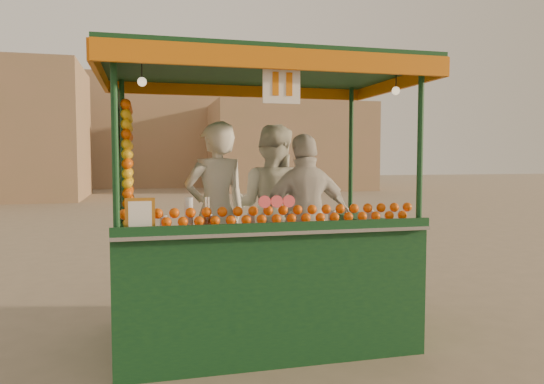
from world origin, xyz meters
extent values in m
plane|color=#746652|center=(0.00, 0.00, 0.00)|extent=(90.00, 90.00, 0.00)
cube|color=#967055|center=(7.00, 24.00, 2.50)|extent=(9.00, 6.00, 5.00)
cube|color=#967055|center=(-2.00, 30.00, 3.50)|extent=(14.00, 7.00, 7.00)
cube|color=#0D321B|center=(-0.24, -0.12, 0.16)|extent=(2.82, 1.74, 0.33)
cylinder|color=black|center=(-1.21, -0.12, 0.20)|extent=(0.39, 0.11, 0.39)
cylinder|color=black|center=(0.74, -0.12, 0.20)|extent=(0.39, 0.11, 0.39)
cube|color=#0D321B|center=(-0.24, -0.83, 0.76)|extent=(2.82, 0.33, 0.87)
cube|color=#0D321B|center=(-1.49, -0.01, 0.76)|extent=(0.33, 1.41, 0.87)
cube|color=#0D321B|center=(1.01, -0.01, 0.76)|extent=(0.33, 1.41, 0.87)
cube|color=#B2B2B7|center=(-0.24, -0.80, 1.21)|extent=(2.82, 0.50, 0.03)
cylinder|color=#0D321B|center=(-1.59, -0.94, 1.95)|extent=(0.05, 0.05, 1.52)
cylinder|color=#0D321B|center=(1.12, -0.94, 1.95)|extent=(0.05, 0.05, 1.52)
cylinder|color=#0D321B|center=(-1.59, 0.69, 1.95)|extent=(0.05, 0.05, 1.52)
cylinder|color=#0D321B|center=(1.12, 0.69, 1.95)|extent=(0.05, 0.05, 1.52)
cube|color=#0D321B|center=(-0.24, -0.12, 2.76)|extent=(3.04, 1.95, 0.09)
cube|color=#CE670B|center=(-0.24, -1.10, 2.67)|extent=(3.04, 0.04, 0.17)
cube|color=#CE670B|center=(-0.24, 0.86, 2.67)|extent=(3.04, 0.04, 0.17)
cube|color=#CE670B|center=(-1.76, -0.12, 2.67)|extent=(0.04, 1.95, 0.17)
cube|color=#CE670B|center=(1.28, -0.12, 2.67)|extent=(0.04, 1.95, 0.17)
cylinder|color=#FF4D56|center=(-0.26, -0.94, 1.48)|extent=(0.11, 0.03, 0.11)
cube|color=orange|center=(-1.41, -0.94, 1.38)|extent=(0.24, 0.02, 0.30)
cube|color=white|center=(-0.24, -1.01, 2.48)|extent=(0.33, 0.02, 0.33)
sphere|color=#FFE5B2|center=(-1.38, -0.86, 2.48)|extent=(0.08, 0.08, 0.08)
sphere|color=#FFE5B2|center=(0.90, -0.86, 2.48)|extent=(0.08, 0.08, 0.08)
imported|color=silver|center=(-0.64, 0.14, 1.28)|extent=(0.79, 0.63, 1.91)
imported|color=silver|center=(0.07, 0.52, 1.28)|extent=(1.17, 1.11, 1.91)
imported|color=silver|center=(0.27, -0.13, 1.22)|extent=(1.08, 0.54, 1.78)
camera|label=1|loc=(-1.38, -5.20, 1.86)|focal=33.66mm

